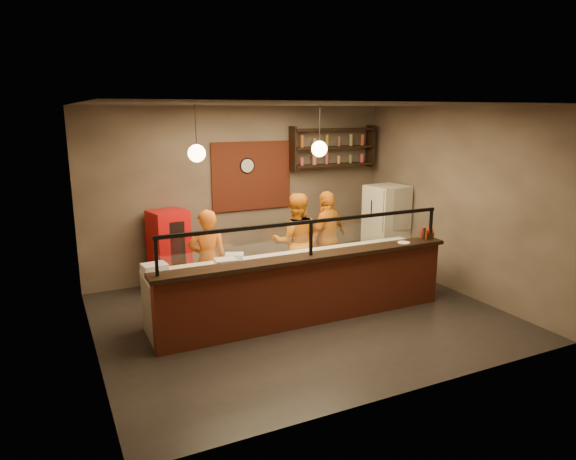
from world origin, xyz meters
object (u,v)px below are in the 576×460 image
cook_left (208,261)px  red_cooler (169,250)px  fridge (386,228)px  pepper_mill (424,234)px  condiment_caddy (427,235)px  cook_mid (296,242)px  wall_clock (247,166)px  pizza_dough (298,258)px  cook_right (327,239)px

cook_left → red_cooler: size_ratio=1.16×
fridge → pepper_mill: fridge is taller
condiment_caddy → cook_left: bearing=162.6°
cook_mid → fridge: 2.14m
condiment_caddy → wall_clock: bearing=127.9°
fridge → pizza_dough: fridge is taller
cook_right → cook_left: bearing=-16.9°
cook_left → pizza_dough: bearing=166.5°
fridge → pepper_mill: 1.78m
fridge → condiment_caddy: size_ratio=8.79×
wall_clock → red_cooler: (-1.62, -0.31, -1.39)m
fridge → condiment_caddy: 1.71m
wall_clock → fridge: wall_clock is taller
cook_right → fridge: (1.49, 0.27, -0.02)m
cook_left → pizza_dough: cook_left is taller
condiment_caddy → fridge: bearing=76.3°
cook_right → red_cooler: bearing=-45.4°
wall_clock → pepper_mill: size_ratio=1.53×
cook_mid → condiment_caddy: size_ratio=8.98×
pizza_dough → red_cooler: bearing=126.7°
cook_mid → pepper_mill: 2.18m
wall_clock → condiment_caddy: wall_clock is taller
cook_mid → pepper_mill: bearing=157.2°
cook_left → pizza_dough: 1.41m
cook_right → pizza_dough: cook_right is taller
condiment_caddy → cook_right: bearing=128.5°
wall_clock → cook_left: bearing=-128.8°
cook_mid → condiment_caddy: (1.72, -1.37, 0.24)m
wall_clock → pepper_mill: 3.53m
pizza_dough → wall_clock: bearing=87.5°
cook_left → cook_mid: size_ratio=0.95×
cook_left → cook_right: size_ratio=0.95×
pepper_mill → wall_clock: bearing=126.2°
cook_mid → fridge: cook_mid is taller
wall_clock → cook_mid: bearing=-74.1°
wall_clock → cook_mid: (0.38, -1.33, -1.23)m
cook_mid → red_cooler: cook_mid is taller
red_cooler → pepper_mill: (3.62, -2.43, 0.45)m
fridge → pizza_dough: 2.90m
cook_right → pepper_mill: size_ratio=8.83×
fridge → wall_clock: bearing=150.0°
cook_mid → fridge: bearing=-154.5°
cook_right → pepper_mill: (0.99, -1.42, 0.29)m
fridge → condiment_caddy: (-0.40, -1.64, 0.26)m
cook_left → fridge: fridge is taller
wall_clock → pizza_dough: wall_clock is taller
wall_clock → pizza_dough: 2.63m
cook_right → pizza_dough: bearing=18.1°
wall_clock → condiment_caddy: 3.56m
red_cooler → pizza_dough: (1.52, -2.03, 0.19)m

